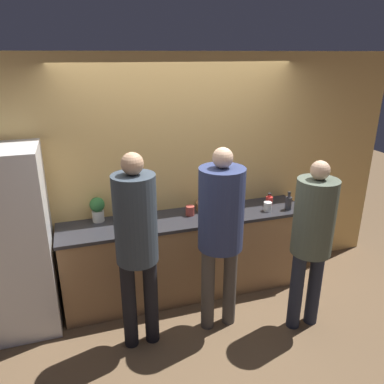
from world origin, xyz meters
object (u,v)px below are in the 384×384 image
at_px(utensil_crock, 123,213).
at_px(person_left, 136,236).
at_px(bottle_clear, 214,213).
at_px(cup_red, 190,211).
at_px(bottle_red, 269,201).
at_px(person_center, 221,222).
at_px(bottle_dark, 288,203).
at_px(cup_white, 268,207).
at_px(refrigerator, 12,244).
at_px(person_right, 313,231).
at_px(fruit_bowl, 211,205).
at_px(potted_plant, 98,208).

bearing_deg(utensil_crock, person_left, -89.63).
bearing_deg(bottle_clear, cup_red, 134.39).
relative_size(bottle_red, cup_red, 1.44).
relative_size(person_left, person_center, 1.01).
xyz_separation_m(bottle_dark, cup_white, (-0.24, 0.03, -0.03)).
distance_m(refrigerator, person_right, 2.79).
distance_m(person_center, bottle_red, 1.09).
xyz_separation_m(utensil_crock, bottle_dark, (1.79, -0.31, 0.02)).
bearing_deg(person_center, bottle_clear, 76.68).
relative_size(bottle_dark, cup_white, 2.05).
relative_size(bottle_dark, bottle_clear, 1.00).
relative_size(fruit_bowl, bottle_red, 2.24).
relative_size(person_right, bottle_red, 11.57).
bearing_deg(person_left, refrigerator, 150.57).
xyz_separation_m(utensil_crock, potted_plant, (-0.26, 0.02, 0.08)).
height_order(refrigerator, bottle_dark, refrigerator).
distance_m(person_left, fruit_bowl, 1.24).
xyz_separation_m(person_right, bottle_red, (0.05, 0.91, -0.05)).
height_order(person_right, cup_white, person_right).
bearing_deg(person_center, utensil_crock, 134.91).
xyz_separation_m(refrigerator, cup_red, (1.76, 0.08, 0.07)).
bearing_deg(bottle_dark, potted_plant, 170.83).
bearing_deg(person_center, bottle_red, 37.09).
bearing_deg(fruit_bowl, person_center, -103.69).
xyz_separation_m(person_right, fruit_bowl, (-0.62, 1.02, -0.06)).
height_order(person_left, bottle_dark, person_left).
height_order(fruit_bowl, potted_plant, potted_plant).
distance_m(person_left, potted_plant, 0.87).
height_order(refrigerator, potted_plant, refrigerator).
height_order(utensil_crock, bottle_clear, utensil_crock).
distance_m(bottle_clear, potted_plant, 1.20).
bearing_deg(person_left, potted_plant, 107.70).
height_order(person_left, potted_plant, person_left).
distance_m(refrigerator, cup_red, 1.77).
xyz_separation_m(person_left, person_center, (0.78, 0.02, 0.02)).
height_order(person_center, bottle_dark, person_center).
bearing_deg(cup_red, cup_white, -10.08).
xyz_separation_m(person_right, potted_plant, (-1.85, 1.07, 0.04)).
bearing_deg(utensil_crock, fruit_bowl, -1.65).
distance_m(fruit_bowl, bottle_red, 0.69).
height_order(person_right, potted_plant, person_right).
distance_m(cup_white, potted_plant, 1.84).
bearing_deg(bottle_dark, fruit_bowl, 161.24).
relative_size(person_left, cup_white, 18.24).
height_order(refrigerator, bottle_clear, refrigerator).
height_order(person_right, utensil_crock, person_right).
height_order(fruit_bowl, bottle_clear, bottle_clear).
xyz_separation_m(refrigerator, bottle_red, (2.71, 0.06, 0.08)).
height_order(utensil_crock, potted_plant, utensil_crock).
distance_m(bottle_dark, cup_red, 1.11).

